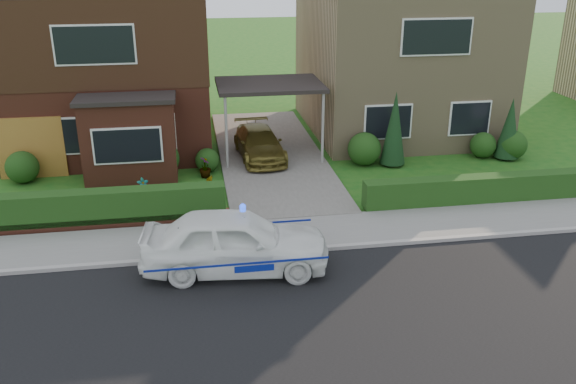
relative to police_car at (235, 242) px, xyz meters
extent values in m
plane|color=#195516|center=(2.00, -2.40, -0.76)|extent=(120.00, 120.00, 0.00)
cube|color=black|center=(2.00, -2.40, -0.76)|extent=(60.00, 6.00, 0.02)
cube|color=#9E9993|center=(2.00, 0.65, -0.70)|extent=(60.00, 0.16, 0.12)
cube|color=slate|center=(2.00, 1.70, -0.71)|extent=(60.00, 2.00, 0.10)
cube|color=#666059|center=(2.00, 8.60, -0.70)|extent=(3.80, 12.00, 0.12)
cube|color=brown|center=(-3.80, 11.60, 2.14)|extent=(7.20, 8.00, 5.80)
cube|color=white|center=(-5.38, 7.58, 0.64)|extent=(1.80, 0.08, 1.30)
cube|color=white|center=(-2.22, 7.58, 0.64)|extent=(1.60, 0.08, 1.30)
cube|color=white|center=(-3.80, 7.58, 3.64)|extent=(2.60, 0.08, 1.30)
cube|color=black|center=(-3.80, 11.60, 3.59)|extent=(7.26, 8.06, 2.90)
cube|color=brown|center=(-2.94, 6.90, 0.59)|extent=(3.00, 1.40, 2.70)
cube|color=black|center=(-2.94, 6.90, 2.01)|extent=(3.20, 1.60, 0.14)
cube|color=tan|center=(7.80, 11.60, 2.14)|extent=(7.20, 8.00, 5.80)
cube|color=white|center=(6.22, 7.58, 0.64)|extent=(1.80, 0.08, 1.30)
cube|color=white|center=(9.38, 7.58, 0.64)|extent=(1.60, 0.08, 1.30)
cube|color=white|center=(7.80, 7.58, 3.64)|extent=(2.60, 0.08, 1.30)
cube|color=black|center=(2.00, 8.60, 1.94)|extent=(3.80, 3.00, 0.14)
cylinder|color=gray|center=(0.30, 7.20, 0.59)|extent=(0.10, 0.10, 2.70)
cylinder|color=gray|center=(3.70, 7.20, 0.59)|extent=(0.10, 0.10, 2.70)
cube|color=brown|center=(-6.25, 7.56, 0.29)|extent=(2.20, 0.10, 2.10)
cube|color=brown|center=(-3.80, 2.90, -0.58)|extent=(7.70, 0.25, 0.36)
cube|color=#1B3912|center=(-3.80, 3.05, -0.76)|extent=(7.50, 0.55, 0.90)
cube|color=#1B3912|center=(7.80, 2.95, -0.76)|extent=(7.50, 0.55, 0.80)
sphere|color=#1B3912|center=(-6.50, 7.10, -0.22)|extent=(1.08, 1.08, 1.08)
sphere|color=#1B3912|center=(-2.00, 6.90, -0.10)|extent=(1.32, 1.32, 1.32)
sphere|color=#1B3912|center=(-0.40, 7.20, -0.34)|extent=(0.84, 0.84, 0.84)
sphere|color=#1B3912|center=(5.20, 7.00, -0.16)|extent=(1.20, 1.20, 1.20)
sphere|color=#1B3912|center=(9.80, 7.10, -0.28)|extent=(0.96, 0.96, 0.96)
sphere|color=#1B3912|center=(10.80, 6.80, -0.22)|extent=(1.08, 1.08, 1.08)
cone|color=black|center=(6.20, 6.80, 0.54)|extent=(0.90, 0.90, 2.60)
cone|color=black|center=(10.60, 6.80, 0.34)|extent=(0.90, 0.90, 2.20)
imported|color=white|center=(0.00, 0.00, 0.00)|extent=(2.25, 4.64, 1.52)
sphere|color=#193FF2|center=(0.22, 0.00, 0.84)|extent=(0.17, 0.17, 0.17)
cube|color=navy|center=(0.00, -0.91, -0.06)|extent=(4.12, 0.02, 0.05)
cube|color=navy|center=(0.00, 0.91, -0.06)|extent=(4.12, 0.01, 0.05)
ellipsoid|color=black|center=(-1.25, -0.10, 0.29)|extent=(0.22, 0.17, 0.21)
sphere|color=white|center=(-1.24, -0.16, 0.28)|extent=(0.11, 0.11, 0.11)
sphere|color=black|center=(-1.23, -0.12, 0.43)|extent=(0.13, 0.13, 0.13)
cone|color=black|center=(-1.28, -0.11, 0.50)|extent=(0.04, 0.04, 0.05)
cone|color=black|center=(-1.19, -0.11, 0.50)|extent=(0.04, 0.04, 0.05)
imported|color=olive|center=(1.54, 8.08, -0.10)|extent=(1.76, 3.82, 1.08)
imported|color=gray|center=(-2.45, 4.88, -0.41)|extent=(0.44, 0.38, 0.71)
imported|color=gray|center=(-0.51, 4.71, -0.39)|extent=(0.49, 0.44, 0.75)
imported|color=gray|center=(-0.50, 6.60, -0.41)|extent=(0.46, 0.46, 0.70)
camera|label=1|loc=(-0.86, -13.11, 6.54)|focal=38.00mm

